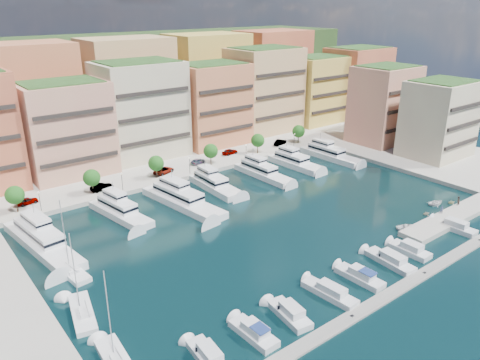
{
  "coord_description": "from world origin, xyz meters",
  "views": [
    {
      "loc": [
        -57.55,
        -62.96,
        41.46
      ],
      "look_at": [
        -0.92,
        9.65,
        6.0
      ],
      "focal_mm": 35.0,
      "sensor_mm": 36.0,
      "label": 1
    }
  ],
  "objects_px": {
    "yacht_5": "(294,162)",
    "sailboat_1": "(83,314)",
    "tree_0": "(15,195)",
    "cruiser_1": "(254,333)",
    "lamppost_3": "(246,149)",
    "car_4": "(230,152)",
    "tree_5": "(299,131)",
    "tender_1": "(426,213)",
    "cruiser_8": "(454,227)",
    "sailboat_2": "(71,271)",
    "yacht_4": "(262,172)",
    "person_0": "(442,210)",
    "person_1": "(458,201)",
    "lamppost_4": "(294,138)",
    "tree_3": "(211,151)",
    "cruiser_2": "(290,314)",
    "cruiser_5": "(390,261)",
    "tender_3": "(451,202)",
    "sailboat_0": "(116,360)",
    "tree_1": "(92,178)",
    "yacht_0": "(41,240)",
    "car_0": "(27,201)",
    "car_5": "(280,142)",
    "tender_2": "(436,203)",
    "cruiser_6": "(410,250)",
    "tree_2": "(156,163)",
    "tree_4": "(258,140)",
    "lamppost_0": "(39,198)",
    "yacht_1": "(119,211)",
    "yacht_6": "(329,154)",
    "cruiser_3": "(330,293)",
    "cruiser_4": "(360,277)",
    "car_3": "(198,161)",
    "yacht_2": "(180,199)",
    "car_2": "(164,170)",
    "lamppost_1": "(122,179)",
    "cruiser_0": "(208,357)",
    "yacht_3": "(214,184)"
  },
  "relations": [
    {
      "from": "lamppost_1",
      "to": "yacht_6",
      "type": "height_order",
      "value": "yacht_6"
    },
    {
      "from": "tree_2",
      "to": "person_0",
      "type": "xyz_separation_m",
      "value": [
        35.65,
        -53.66,
        -2.89
      ]
    },
    {
      "from": "person_0",
      "to": "cruiser_1",
      "type": "bearing_deg",
      "value": 72.57
    },
    {
      "from": "sailboat_1",
      "to": "cruiser_3",
      "type": "bearing_deg",
      "value": -30.57
    },
    {
      "from": "lamppost_3",
      "to": "lamppost_4",
      "type": "relative_size",
      "value": 1.0
    },
    {
      "from": "tree_5",
      "to": "sailboat_2",
      "type": "bearing_deg",
      "value": -160.57
    },
    {
      "from": "yacht_6",
      "to": "cruiser_3",
      "type": "bearing_deg",
      "value": -137.92
    },
    {
      "from": "yacht_4",
      "to": "cruiser_8",
      "type": "height_order",
      "value": "yacht_4"
    },
    {
      "from": "tree_5",
      "to": "tender_1",
      "type": "height_order",
      "value": "tree_5"
    },
    {
      "from": "car_3",
      "to": "cruiser_6",
      "type": "bearing_deg",
      "value": 169.03
    },
    {
      "from": "lamppost_4",
      "to": "cruiser_0",
      "type": "bearing_deg",
      "value": -140.86
    },
    {
      "from": "lamppost_0",
      "to": "car_2",
      "type": "bearing_deg",
      "value": 7.49
    },
    {
      "from": "lamppost_3",
      "to": "car_4",
      "type": "xyz_separation_m",
      "value": [
        -0.82,
        6.31,
        -2.01
      ]
    },
    {
      "from": "lamppost_3",
      "to": "cruiser_8",
      "type": "distance_m",
      "value": 56.32
    },
    {
      "from": "tender_2",
      "to": "car_5",
      "type": "relative_size",
      "value": 0.76
    },
    {
      "from": "tree_1",
      "to": "tree_3",
      "type": "relative_size",
      "value": 1.0
    },
    {
      "from": "tender_2",
      "to": "cruiser_6",
      "type": "bearing_deg",
      "value": 116.61
    },
    {
      "from": "tree_4",
      "to": "yacht_0",
      "type": "xyz_separation_m",
      "value": [
        -64.04,
        -15.64,
        -3.53
      ]
    },
    {
      "from": "cruiser_1",
      "to": "car_4",
      "type": "xyz_separation_m",
      "value": [
        42.48,
        62.11,
        1.25
      ]
    },
    {
      "from": "tree_0",
      "to": "cruiser_1",
      "type": "distance_m",
      "value": 60.07
    },
    {
      "from": "tree_5",
      "to": "car_4",
      "type": "distance_m",
      "value": 23.35
    },
    {
      "from": "yacht_5",
      "to": "person_0",
      "type": "bearing_deg",
      "value": -88.48
    },
    {
      "from": "tree_0",
      "to": "lamppost_1",
      "type": "height_order",
      "value": "tree_0"
    },
    {
      "from": "yacht_1",
      "to": "car_4",
      "type": "xyz_separation_m",
      "value": [
        40.82,
        16.67,
        0.72
      ]
    },
    {
      "from": "tree_1",
      "to": "car_4",
      "type": "distance_m",
      "value": 41.48
    },
    {
      "from": "cruiser_8",
      "to": "tender_1",
      "type": "height_order",
      "value": "cruiser_8"
    },
    {
      "from": "yacht_4",
      "to": "person_0",
      "type": "xyz_separation_m",
      "value": [
        13.09,
        -40.71,
        0.76
      ]
    },
    {
      "from": "tree_1",
      "to": "lamppost_4",
      "type": "distance_m",
      "value": 60.05
    },
    {
      "from": "lamppost_4",
      "to": "yacht_0",
      "type": "bearing_deg",
      "value": -170.05
    },
    {
      "from": "sailboat_2",
      "to": "person_1",
      "type": "xyz_separation_m",
      "value": [
        73.29,
        -25.64,
        1.66
      ]
    },
    {
      "from": "lamppost_0",
      "to": "person_1",
      "type": "height_order",
      "value": "lamppost_0"
    },
    {
      "from": "sailboat_2",
      "to": "sailboat_0",
      "type": "distance_m",
      "value": 23.65
    },
    {
      "from": "tree_5",
      "to": "lamppost_3",
      "type": "distance_m",
      "value": 22.14
    },
    {
      "from": "lamppost_3",
      "to": "tree_0",
      "type": "bearing_deg",
      "value": 177.73
    },
    {
      "from": "cruiser_5",
      "to": "tender_3",
      "type": "relative_size",
      "value": 5.51
    },
    {
      "from": "cruiser_4",
      "to": "cruiser_6",
      "type": "height_order",
      "value": "cruiser_4"
    },
    {
      "from": "yacht_4",
      "to": "sailboat_1",
      "type": "distance_m",
      "value": 62.16
    },
    {
      "from": "yacht_5",
      "to": "car_4",
      "type": "bearing_deg",
      "value": 120.09
    },
    {
      "from": "car_3",
      "to": "yacht_2",
      "type": "bearing_deg",
      "value": 122.68
    },
    {
      "from": "cruiser_6",
      "to": "yacht_5",
      "type": "bearing_deg",
      "value": 70.42
    },
    {
      "from": "yacht_5",
      "to": "sailboat_1",
      "type": "bearing_deg",
      "value": -157.85
    },
    {
      "from": "tree_2",
      "to": "yacht_5",
      "type": "distance_m",
      "value": 36.8
    },
    {
      "from": "cruiser_8",
      "to": "sailboat_2",
      "type": "xyz_separation_m",
      "value": [
        -63.91,
        30.23,
        -0.24
      ]
    },
    {
      "from": "tree_3",
      "to": "cruiser_2",
      "type": "relative_size",
      "value": 0.73
    },
    {
      "from": "tree_4",
      "to": "lamppost_0",
      "type": "relative_size",
      "value": 1.35
    },
    {
      "from": "lamppost_3",
      "to": "person_0",
      "type": "xyz_separation_m",
      "value": [
        9.65,
        -51.36,
        -1.97
      ]
    },
    {
      "from": "car_0",
      "to": "car_5",
      "type": "relative_size",
      "value": 0.85
    },
    {
      "from": "yacht_3",
      "to": "sailboat_2",
      "type": "height_order",
      "value": "sailboat_2"
    },
    {
      "from": "sailboat_2",
      "to": "tender_3",
      "type": "bearing_deg",
      "value": -17.33
    },
    {
      "from": "lamppost_3",
      "to": "cruiser_4",
      "type": "height_order",
      "value": "lamppost_3"
    }
  ]
}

